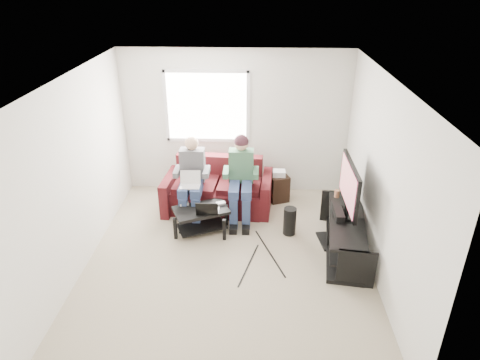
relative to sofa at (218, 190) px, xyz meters
name	(u,v)px	position (x,y,z in m)	size (l,w,h in m)	color
floor	(228,260)	(0.27, -1.54, -0.32)	(4.50, 4.50, 0.00)	tan
ceiling	(225,80)	(0.27, -1.54, 2.28)	(4.50, 4.50, 0.00)	white
wall_back	(236,123)	(0.27, 0.71, 0.98)	(4.50, 4.50, 0.00)	silver
wall_front	(208,299)	(0.27, -3.79, 0.98)	(4.50, 4.50, 0.00)	silver
wall_left	(76,176)	(-1.73, -1.54, 0.98)	(4.50, 4.50, 0.00)	silver
wall_right	(382,182)	(2.27, -1.54, 0.98)	(4.50, 4.50, 0.00)	silver
window	(207,107)	(-0.23, 0.69, 1.28)	(1.48, 0.04, 1.28)	white
sofa	(218,190)	(0.00, 0.00, 0.00)	(1.88, 0.97, 0.85)	#441111
person_left	(192,176)	(-0.40, -0.32, 0.43)	(0.40, 0.71, 1.35)	navy
person_right	(241,173)	(0.40, -0.30, 0.49)	(0.40, 0.71, 1.40)	navy
laptop_silver	(190,183)	(-0.40, -0.53, 0.40)	(0.32, 0.22, 0.24)	silver
coffee_table	(201,215)	(-0.20, -0.80, -0.02)	(0.95, 0.79, 0.41)	black
laptop_black	(208,205)	(-0.08, -0.88, 0.21)	(0.34, 0.24, 0.24)	black
controller_a	(184,204)	(-0.48, -0.68, 0.11)	(0.14, 0.09, 0.04)	silver
controller_b	(196,202)	(-0.30, -0.62, 0.11)	(0.14, 0.09, 0.04)	black
controller_c	(221,203)	(0.10, -0.65, 0.11)	(0.14, 0.09, 0.04)	gray
tv_stand	(345,236)	(1.97, -1.21, -0.07)	(0.72, 1.72, 0.55)	black
tv	(349,186)	(1.96, -1.11, 0.69)	(0.12, 1.10, 0.81)	black
soundbar	(338,211)	(1.85, -1.11, 0.28)	(0.12, 0.50, 0.10)	black
drink_cup	(337,194)	(1.92, -0.58, 0.29)	(0.08, 0.08, 0.12)	#AA6A49
console_white	(351,248)	(1.97, -1.61, 0.00)	(0.30, 0.22, 0.06)	silver
console_grey	(342,220)	(1.97, -0.91, 0.01)	(0.34, 0.26, 0.08)	gray
console_black	(346,233)	(1.97, -1.26, 0.01)	(0.38, 0.30, 0.07)	black
subwoofer	(290,221)	(1.18, -0.81, -0.09)	(0.20, 0.20, 0.45)	black
keyboard_floor	(325,241)	(1.72, -1.02, -0.30)	(0.16, 0.49, 0.03)	black
end_table	(278,187)	(1.05, 0.29, -0.05)	(0.32, 0.32, 0.58)	black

